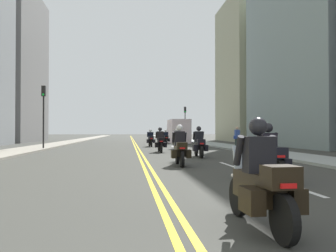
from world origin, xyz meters
TOP-DOWN VIEW (x-y plane):
  - ground_plane at (0.00, 48.00)m, footprint 264.00×264.00m
  - sidewalk_left at (-8.05, 48.00)m, footprint 2.69×144.00m
  - sidewalk_right at (8.05, 48.00)m, footprint 2.69×144.00m
  - centreline_yellow_inner at (-0.12, 48.00)m, footprint 0.12×132.00m
  - centreline_yellow_outer at (0.12, 48.00)m, footprint 0.12×132.00m
  - lane_dashes_white at (3.36, 29.00)m, footprint 0.14×56.40m
  - building_left_2 at (-16.78, 48.93)m, footprint 7.63×14.20m
  - building_right_2 at (16.32, 48.38)m, footprint 6.72×12.32m
  - motorcycle_0 at (1.12, 4.65)m, footprint 0.78×2.16m
  - motorcycle_1 at (3.10, 9.14)m, footprint 0.77×2.24m
  - motorcycle_2 at (1.33, 13.85)m, footprint 0.77×2.14m
  - motorcycle_3 at (3.01, 18.29)m, footprint 0.77×2.25m
  - motorcycle_4 at (1.37, 23.03)m, footprint 0.76×2.17m
  - motorcycle_5 at (3.02, 26.93)m, footprint 0.78×2.14m
  - motorcycle_6 at (1.28, 31.70)m, footprint 0.78×2.24m
  - motorcycle_7 at (3.14, 36.20)m, footprint 0.76×2.23m
  - traffic_light_near at (-7.11, 27.48)m, footprint 0.28×0.38m
  - traffic_light_far at (7.11, 48.18)m, footprint 0.28×0.38m
  - pedestrian_1 at (7.38, 25.55)m, footprint 0.51×0.32m
  - parked_truck at (5.31, 42.49)m, footprint 2.20×6.50m

SIDE VIEW (x-z plane):
  - ground_plane at x=0.00m, z-range 0.00..0.00m
  - centreline_yellow_inner at x=-0.12m, z-range 0.00..0.01m
  - centreline_yellow_outer at x=0.12m, z-range 0.00..0.01m
  - lane_dashes_white at x=3.36m, z-range 0.00..0.01m
  - sidewalk_left at x=-8.05m, z-range 0.00..0.12m
  - sidewalk_right at x=8.05m, z-range 0.00..0.12m
  - motorcycle_1 at x=3.10m, z-range -0.15..1.45m
  - motorcycle_0 at x=1.12m, z-range -0.13..1.44m
  - motorcycle_7 at x=3.14m, z-range -0.14..1.46m
  - motorcycle_6 at x=1.28m, z-range -0.14..1.46m
  - motorcycle_5 at x=3.02m, z-range -0.14..1.47m
  - motorcycle_3 at x=3.01m, z-range -0.16..1.50m
  - motorcycle_4 at x=1.37m, z-range -0.16..1.50m
  - motorcycle_2 at x=1.33m, z-range -0.15..1.50m
  - pedestrian_1 at x=7.38m, z-range 0.03..1.77m
  - parked_truck at x=5.31m, z-range -0.13..2.67m
  - traffic_light_far at x=7.11m, z-range 0.90..5.71m
  - traffic_light_near at x=-7.11m, z-range 0.90..5.75m
  - building_right_2 at x=16.32m, z-range 0.00..19.93m
  - building_left_2 at x=-16.78m, z-range 0.00..20.16m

